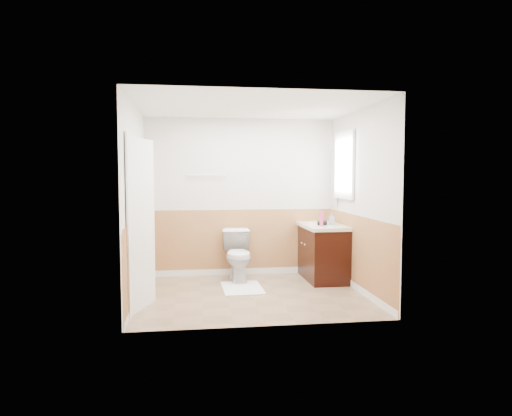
{
  "coord_description": "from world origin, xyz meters",
  "views": [
    {
      "loc": [
        -0.79,
        -6.07,
        1.61
      ],
      "look_at": [
        0.1,
        0.25,
        1.15
      ],
      "focal_mm": 32.53,
      "sensor_mm": 36.0,
      "label": 1
    }
  ],
  "objects": [
    {
      "name": "door_frame",
      "position": [
        -1.48,
        -0.45,
        1.03
      ],
      "size": [
        0.02,
        0.92,
        2.1
      ],
      "primitive_type": "cube",
      "color": "white",
      "rests_on": "wall_left"
    },
    {
      "name": "tp_roll",
      "position": [
        -0.1,
        1.23,
        0.7
      ],
      "size": [
        0.1,
        0.11,
        0.11
      ],
      "primitive_type": "cylinder",
      "rotation": [
        0.0,
        1.57,
        0.0
      ],
      "color": "white",
      "rests_on": "tp_holder_bar"
    },
    {
      "name": "towel_bar",
      "position": [
        -0.55,
        1.25,
        1.6
      ],
      "size": [
        0.62,
        0.02,
        0.02
      ],
      "primitive_type": "cylinder",
      "rotation": [
        0.0,
        1.57,
        0.0
      ],
      "color": "silver",
      "rests_on": "wall_back"
    },
    {
      "name": "wall_left",
      "position": [
        -1.5,
        0.0,
        1.25
      ],
      "size": [
        0.0,
        3.0,
        3.0
      ],
      "primitive_type": "plane",
      "rotation": [
        1.57,
        0.0,
        1.57
      ],
      "color": "silver",
      "rests_on": "floor"
    },
    {
      "name": "wall_right",
      "position": [
        1.5,
        0.0,
        1.25
      ],
      "size": [
        0.0,
        3.0,
        3.0
      ],
      "primitive_type": "plane",
      "rotation": [
        1.57,
        0.0,
        -1.57
      ],
      "color": "silver",
      "rests_on": "floor"
    },
    {
      "name": "wainscot_right",
      "position": [
        1.49,
        0.0,
        0.5
      ],
      "size": [
        0.0,
        2.6,
        2.6
      ],
      "primitive_type": "plane",
      "rotation": [
        1.57,
        0.0,
        -1.57
      ],
      "color": "#BB794B",
      "rests_on": "floor"
    },
    {
      "name": "lotion_bottle",
      "position": [
        1.11,
        0.52,
        0.96
      ],
      "size": [
        0.05,
        0.05,
        0.22
      ],
      "primitive_type": "cylinder",
      "color": "#DC3983",
      "rests_on": "countertop"
    },
    {
      "name": "tp_holder_bar",
      "position": [
        -0.1,
        1.23,
        0.7
      ],
      "size": [
        0.14,
        0.02,
        0.02
      ],
      "primitive_type": "cylinder",
      "rotation": [
        0.0,
        1.57,
        0.0
      ],
      "color": "silver",
      "rests_on": "wall_back"
    },
    {
      "name": "wall_front",
      "position": [
        0.0,
        -1.3,
        1.25
      ],
      "size": [
        3.0,
        0.0,
        3.0
      ],
      "primitive_type": "plane",
      "rotation": [
        -1.57,
        0.0,
        0.0
      ],
      "color": "silver",
      "rests_on": "floor"
    },
    {
      "name": "hair_dryer_body",
      "position": [
        1.16,
        0.67,
        0.89
      ],
      "size": [
        0.14,
        0.07,
        0.07
      ],
      "primitive_type": "cylinder",
      "rotation": [
        0.0,
        1.57,
        0.0
      ],
      "color": "black",
      "rests_on": "countertop"
    },
    {
      "name": "toilet",
      "position": [
        -0.09,
        0.86,
        0.38
      ],
      "size": [
        0.44,
        0.76,
        0.77
      ],
      "primitive_type": "imported",
      "rotation": [
        0.0,
        0.0,
        0.02
      ],
      "color": "white",
      "rests_on": "floor"
    },
    {
      "name": "mirror_panel",
      "position": [
        1.48,
        1.1,
        1.55
      ],
      "size": [
        0.02,
        0.35,
        0.9
      ],
      "primitive_type": "cube",
      "color": "silver",
      "rests_on": "wall_right"
    },
    {
      "name": "sink_basin",
      "position": [
        1.21,
        0.95,
        0.86
      ],
      "size": [
        0.36,
        0.36,
        0.02
      ],
      "primitive_type": "cylinder",
      "color": "white",
      "rests_on": "countertop"
    },
    {
      "name": "vanity_knob_left",
      "position": [
        0.91,
        0.7,
        0.55
      ],
      "size": [
        0.03,
        0.03,
        0.03
      ],
      "primitive_type": "sphere",
      "color": "#BBBBC2",
      "rests_on": "vanity_cabinet"
    },
    {
      "name": "door_knob",
      "position": [
        -1.34,
        -0.12,
        0.95
      ],
      "size": [
        0.06,
        0.06,
        0.06
      ],
      "primitive_type": "sphere",
      "color": "silver",
      "rests_on": "door"
    },
    {
      "name": "wainscot_front",
      "position": [
        0.0,
        -1.29,
        0.5
      ],
      "size": [
        3.0,
        0.0,
        3.0
      ],
      "primitive_type": "plane",
      "rotation": [
        -1.57,
        0.0,
        0.0
      ],
      "color": "#BB794B",
      "rests_on": "floor"
    },
    {
      "name": "window_frame",
      "position": [
        1.47,
        0.59,
        1.75
      ],
      "size": [
        0.04,
        0.8,
        1.0
      ],
      "primitive_type": "cube",
      "color": "white",
      "rests_on": "wall_right"
    },
    {
      "name": "wainscot_left",
      "position": [
        -1.49,
        0.0,
        0.5
      ],
      "size": [
        0.0,
        2.6,
        2.6
      ],
      "primitive_type": "plane",
      "rotation": [
        1.57,
        0.0,
        1.57
      ],
      "color": "#BB794B",
      "rests_on": "floor"
    },
    {
      "name": "faucet",
      "position": [
        1.39,
        0.95,
        0.92
      ],
      "size": [
        0.02,
        0.02,
        0.14
      ],
      "primitive_type": "cylinder",
      "color": "#B8B8BE",
      "rests_on": "countertop"
    },
    {
      "name": "hair_dryer_handle",
      "position": [
        1.13,
        0.68,
        0.86
      ],
      "size": [
        0.03,
        0.03,
        0.07
      ],
      "primitive_type": "cylinder",
      "color": "black",
      "rests_on": "countertop"
    },
    {
      "name": "countertop",
      "position": [
        1.2,
        0.8,
        0.83
      ],
      "size": [
        0.6,
        1.15,
        0.05
      ],
      "primitive_type": "cube",
      "color": "white",
      "rests_on": "vanity_cabinet"
    },
    {
      "name": "floor",
      "position": [
        0.0,
        0.0,
        0.0
      ],
      "size": [
        3.0,
        3.0,
        0.0
      ],
      "primitive_type": "plane",
      "color": "#8C7051",
      "rests_on": "ground"
    },
    {
      "name": "vanity_cabinet",
      "position": [
        1.21,
        0.8,
        0.4
      ],
      "size": [
        0.55,
        1.1,
        0.8
      ],
      "primitive_type": "cube",
      "color": "black",
      "rests_on": "floor"
    },
    {
      "name": "vanity_knob_right",
      "position": [
        0.91,
        0.9,
        0.55
      ],
      "size": [
        0.03,
        0.03,
        0.03
      ],
      "primitive_type": "sphere",
      "color": "silver",
      "rests_on": "vanity_cabinet"
    },
    {
      "name": "window_glass",
      "position": [
        1.49,
        0.59,
        1.75
      ],
      "size": [
        0.01,
        0.7,
        0.9
      ],
      "primitive_type": "cube",
      "color": "white",
      "rests_on": "wall_right"
    },
    {
      "name": "door",
      "position": [
        -1.4,
        -0.45,
        1.02
      ],
      "size": [
        0.29,
        0.78,
        2.04
      ],
      "primitive_type": "cube",
      "rotation": [
        0.0,
        0.0,
        -0.31
      ],
      "color": "white",
      "rests_on": "wall_left"
    },
    {
      "name": "ceiling",
      "position": [
        0.0,
        0.0,
        2.5
      ],
      "size": [
        3.0,
        3.0,
        0.0
      ],
      "primitive_type": "plane",
      "rotation": [
        3.14,
        0.0,
        0.0
      ],
      "color": "white",
      "rests_on": "floor"
    },
    {
      "name": "wall_back",
      "position": [
        0.0,
        1.3,
        1.25
      ],
      "size": [
        3.0,
        0.0,
        3.0
      ],
      "primitive_type": "plane",
      "rotation": [
        1.57,
        0.0,
        0.0
      ],
      "color": "silver",
      "rests_on": "floor"
    },
    {
      "name": "tp_sheet",
      "position": [
        -0.1,
        1.23,
        0.59
      ],
      "size": [
        0.1,
        0.01,
        0.16
      ],
      "primitive_type": "cube",
      "color": "white",
      "rests_on": "tp_roll"
    },
    {
      "name": "wainscot_back",
      "position": [
        0.0,
        1.29,
        0.5
      ],
      "size": [
        3.0,
        0.0,
        3.0
      ],
      "primitive_type": "plane",
      "rotation": [
        1.57,
        0.0,
        0.0
      ],
      "color": "#BB794B",
      "rests_on": "floor"
    },
    {
      "name": "soap_dispenser",
      "position": [
        1.33,
        0.73,
        0.94
      ],
      "size": [
        0.1,
        0.11,
        0.19
      ],
      "primitive_type": "imported",
      "rotation": [
        0.0,
        0.0,
        -0.27
      ],
      "color": "#969FA9",
      "rests_on": "countertop"
    },
    {
      "name": "bath_mat",
      "position": [
        -0.09,
        0.34,
        0.01
      ],
      "size": [
        0.57,
        0.81,
        0.02
      ],
      "primitive_type": "cube",
      "rotation": [
        0.0,
        0.0,
        0.02
      ],
      "color": "white",
      "rests_on": "floor"
    }
  ]
}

